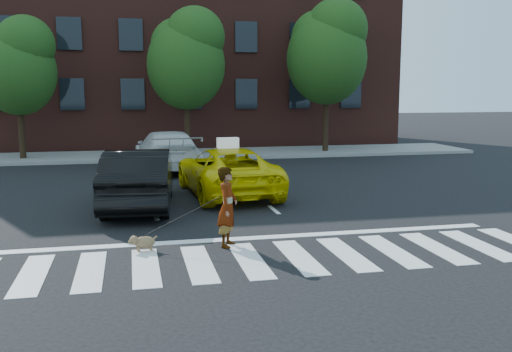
{
  "coord_description": "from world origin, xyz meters",
  "views": [
    {
      "loc": [
        -2.2,
        -10.48,
        3.33
      ],
      "look_at": [
        0.9,
        3.54,
        1.1
      ],
      "focal_mm": 40.0,
      "sensor_mm": 36.0,
      "label": 1
    }
  ],
  "objects_px": {
    "tree_right": "(328,48)",
    "taxi": "(227,171)",
    "white_suv": "(167,150)",
    "woman": "(228,207)",
    "tree_left": "(18,62)",
    "black_sedan": "(139,178)",
    "tree_mid": "(187,55)",
    "dog": "(142,242)"
  },
  "relations": [
    {
      "from": "dog",
      "to": "black_sedan",
      "type": "bearing_deg",
      "value": 80.46
    },
    {
      "from": "tree_left",
      "to": "tree_mid",
      "type": "xyz_separation_m",
      "value": [
        7.5,
        -0.0,
        0.41
      ]
    },
    {
      "from": "taxi",
      "to": "woman",
      "type": "relative_size",
      "value": 3.15
    },
    {
      "from": "tree_right",
      "to": "dog",
      "type": "distance_m",
      "value": 19.24
    },
    {
      "from": "tree_right",
      "to": "taxi",
      "type": "height_order",
      "value": "tree_right"
    },
    {
      "from": "white_suv",
      "to": "woman",
      "type": "bearing_deg",
      "value": 88.02
    },
    {
      "from": "woman",
      "to": "dog",
      "type": "relative_size",
      "value": 2.8
    },
    {
      "from": "tree_mid",
      "to": "taxi",
      "type": "height_order",
      "value": "tree_mid"
    },
    {
      "from": "tree_left",
      "to": "white_suv",
      "type": "relative_size",
      "value": 1.18
    },
    {
      "from": "white_suv",
      "to": "dog",
      "type": "bearing_deg",
      "value": 79.41
    },
    {
      "from": "tree_left",
      "to": "woman",
      "type": "xyz_separation_m",
      "value": [
        6.72,
        -15.9,
        -3.59
      ]
    },
    {
      "from": "tree_mid",
      "to": "tree_left",
      "type": "bearing_deg",
      "value": 180.0
    },
    {
      "from": "tree_right",
      "to": "tree_mid",
      "type": "bearing_deg",
      "value": 180.0
    },
    {
      "from": "black_sedan",
      "to": "tree_left",
      "type": "bearing_deg",
      "value": -61.24
    },
    {
      "from": "tree_left",
      "to": "dog",
      "type": "bearing_deg",
      "value": -72.77
    },
    {
      "from": "tree_mid",
      "to": "black_sedan",
      "type": "height_order",
      "value": "tree_mid"
    },
    {
      "from": "tree_mid",
      "to": "white_suv",
      "type": "height_order",
      "value": "tree_mid"
    },
    {
      "from": "tree_left",
      "to": "dog",
      "type": "height_order",
      "value": "tree_left"
    },
    {
      "from": "taxi",
      "to": "tree_mid",
      "type": "bearing_deg",
      "value": -93.19
    },
    {
      "from": "tree_left",
      "to": "taxi",
      "type": "xyz_separation_m",
      "value": [
        7.7,
        -10.0,
        -3.7
      ]
    },
    {
      "from": "tree_left",
      "to": "taxi",
      "type": "distance_m",
      "value": 13.15
    },
    {
      "from": "tree_left",
      "to": "tree_right",
      "type": "distance_m",
      "value": 14.52
    },
    {
      "from": "dog",
      "to": "tree_mid",
      "type": "bearing_deg",
      "value": 71.73
    },
    {
      "from": "tree_left",
      "to": "black_sedan",
      "type": "relative_size",
      "value": 1.3
    },
    {
      "from": "white_suv",
      "to": "tree_right",
      "type": "bearing_deg",
      "value": -158.23
    },
    {
      "from": "tree_left",
      "to": "tree_mid",
      "type": "relative_size",
      "value": 0.92
    },
    {
      "from": "tree_mid",
      "to": "dog",
      "type": "xyz_separation_m",
      "value": [
        -2.57,
        -15.9,
        -4.65
      ]
    },
    {
      "from": "tree_right",
      "to": "taxi",
      "type": "relative_size",
      "value": 1.44
    },
    {
      "from": "black_sedan",
      "to": "woman",
      "type": "distance_m",
      "value": 4.78
    },
    {
      "from": "tree_right",
      "to": "taxi",
      "type": "xyz_separation_m",
      "value": [
        -6.8,
        -10.0,
        -4.52
      ]
    },
    {
      "from": "tree_right",
      "to": "woman",
      "type": "relative_size",
      "value": 4.53
    },
    {
      "from": "tree_left",
      "to": "tree_right",
      "type": "relative_size",
      "value": 0.84
    },
    {
      "from": "tree_right",
      "to": "black_sedan",
      "type": "xyz_separation_m",
      "value": [
        -9.53,
        -11.44,
        -4.44
      ]
    },
    {
      "from": "tree_mid",
      "to": "woman",
      "type": "relative_size",
      "value": 4.17
    },
    {
      "from": "dog",
      "to": "taxi",
      "type": "bearing_deg",
      "value": 55.79
    },
    {
      "from": "tree_left",
      "to": "tree_mid",
      "type": "height_order",
      "value": "tree_mid"
    },
    {
      "from": "taxi",
      "to": "white_suv",
      "type": "height_order",
      "value": "white_suv"
    },
    {
      "from": "tree_mid",
      "to": "tree_right",
      "type": "height_order",
      "value": "tree_right"
    },
    {
      "from": "woman",
      "to": "black_sedan",
      "type": "bearing_deg",
      "value": 45.63
    },
    {
      "from": "tree_mid",
      "to": "white_suv",
      "type": "distance_m",
      "value": 5.88
    },
    {
      "from": "tree_mid",
      "to": "black_sedan",
      "type": "distance_m",
      "value": 12.39
    },
    {
      "from": "tree_mid",
      "to": "taxi",
      "type": "xyz_separation_m",
      "value": [
        0.2,
        -10.0,
        -4.11
      ]
    }
  ]
}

